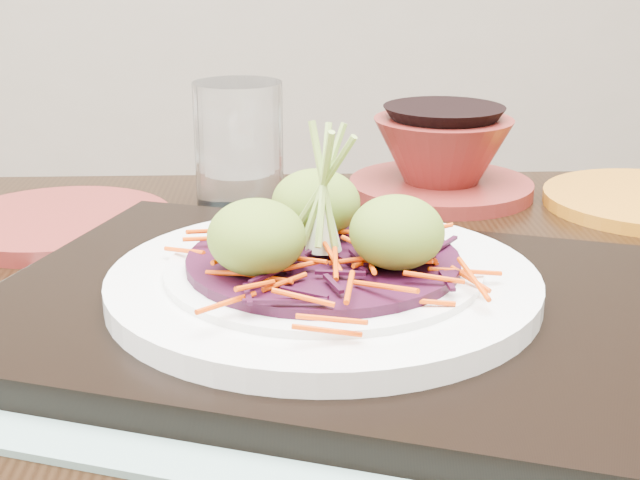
{
  "coord_description": "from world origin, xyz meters",
  "views": [
    {
      "loc": [
        -0.16,
        -0.46,
        0.91
      ],
      "look_at": [
        -0.11,
        0.07,
        0.73
      ],
      "focal_mm": 50.0,
      "sensor_mm": 36.0,
      "label": 1
    }
  ],
  "objects": [
    {
      "name": "carrot_julienne",
      "position": [
        -0.11,
        0.05,
        0.73
      ],
      "size": [
        0.2,
        0.2,
        0.01
      ],
      "primitive_type": null,
      "color": "#DD3E03",
      "rests_on": "cabbage_bed"
    },
    {
      "name": "placemat",
      "position": [
        -0.11,
        0.05,
        0.68
      ],
      "size": [
        0.57,
        0.52,
        0.0
      ],
      "primitive_type": "cube",
      "rotation": [
        0.0,
        0.0,
        -0.4
      ],
      "color": "gray",
      "rests_on": "dining_table"
    },
    {
      "name": "dining_table",
      "position": [
        -0.08,
        0.06,
        0.59
      ],
      "size": [
        1.12,
        0.79,
        0.68
      ],
      "rotation": [
        0.0,
        0.0,
        -0.06
      ],
      "color": "black",
      "rests_on": "ground"
    },
    {
      "name": "water_glass",
      "position": [
        -0.16,
        0.32,
        0.73
      ],
      "size": [
        0.08,
        0.08,
        0.11
      ],
      "primitive_type": "cylinder",
      "rotation": [
        0.0,
        0.0,
        -0.03
      ],
      "color": "white",
      "rests_on": "dining_table"
    },
    {
      "name": "serving_tray",
      "position": [
        -0.11,
        0.05,
        0.69
      ],
      "size": [
        0.49,
        0.44,
        0.02
      ],
      "primitive_type": "cube",
      "rotation": [
        0.0,
        0.0,
        -0.4
      ],
      "color": "black",
      "rests_on": "placemat"
    },
    {
      "name": "scallion_garnish",
      "position": [
        -0.11,
        0.05,
        0.76
      ],
      "size": [
        0.06,
        0.06,
        0.09
      ],
      "primitive_type": null,
      "color": "#88AD45",
      "rests_on": "cabbage_bed"
    },
    {
      "name": "terracotta_side_plate",
      "position": [
        -0.31,
        0.26,
        0.68
      ],
      "size": [
        0.21,
        0.21,
        0.01
      ],
      "primitive_type": "cylinder",
      "rotation": [
        0.0,
        0.0,
        -0.2
      ],
      "color": "maroon",
      "rests_on": "dining_table"
    },
    {
      "name": "cabbage_bed",
      "position": [
        -0.11,
        0.05,
        0.72
      ],
      "size": [
        0.17,
        0.17,
        0.01
      ],
      "primitive_type": "cylinder",
      "color": "#30091D",
      "rests_on": "white_plate"
    },
    {
      "name": "white_plate",
      "position": [
        -0.11,
        0.05,
        0.71
      ],
      "size": [
        0.26,
        0.26,
        0.02
      ],
      "color": "white",
      "rests_on": "serving_tray"
    },
    {
      "name": "guacamole_scoops",
      "position": [
        -0.11,
        0.05,
        0.74
      ],
      "size": [
        0.14,
        0.13,
        0.05
      ],
      "color": "#567723",
      "rests_on": "cabbage_bed"
    },
    {
      "name": "terracotta_bowl_set",
      "position": [
        0.03,
        0.34,
        0.71
      ],
      "size": [
        0.23,
        0.23,
        0.07
      ],
      "rotation": [
        0.0,
        0.0,
        -0.44
      ],
      "color": "maroon",
      "rests_on": "dining_table"
    }
  ]
}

